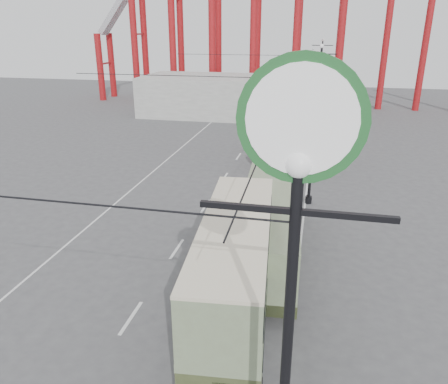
% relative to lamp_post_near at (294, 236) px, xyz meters
% --- Properties ---
extents(road_markings, '(12.52, 120.00, 0.01)m').
position_rel_lamp_post_near_xyz_m(road_markings, '(-6.46, 22.70, -7.86)').
color(road_markings, silver).
rests_on(road_markings, ground).
extents(lamp_post_near, '(3.20, 0.44, 10.80)m').
position_rel_lamp_post_near_xyz_m(lamp_post_near, '(0.00, 0.00, 0.00)').
color(lamp_post_near, black).
rests_on(lamp_post_near, ground).
extents(lamp_post_mid, '(3.20, 0.44, 9.32)m').
position_rel_lamp_post_near_xyz_m(lamp_post_mid, '(0.00, 21.00, -3.18)').
color(lamp_post_mid, black).
rests_on(lamp_post_mid, ground).
extents(lamp_post_far, '(3.20, 0.44, 9.32)m').
position_rel_lamp_post_near_xyz_m(lamp_post_far, '(0.00, 43.00, -3.18)').
color(lamp_post_far, black).
rests_on(lamp_post_far, ground).
extents(lamp_post_distant, '(3.20, 0.44, 9.32)m').
position_rel_lamp_post_near_xyz_m(lamp_post_distant, '(0.00, 65.00, -3.18)').
color(lamp_post_distant, black).
rests_on(lamp_post_distant, ground).
extents(fairground_shed, '(22.00, 10.00, 5.00)m').
position_rel_lamp_post_near_xyz_m(fairground_shed, '(-11.60, 50.00, -5.36)').
color(fairground_shed, '#969591').
rests_on(fairground_shed, ground).
extents(double_decker_bus, '(3.12, 9.32, 4.91)m').
position_rel_lamp_post_near_xyz_m(double_decker_bus, '(-2.24, 6.64, -5.11)').
color(double_decker_bus, '#373F22').
rests_on(double_decker_bus, ground).
extents(single_decker_green, '(3.55, 12.06, 3.36)m').
position_rel_lamp_post_near_xyz_m(single_decker_green, '(-1.76, 13.36, -5.96)').
color(single_decker_green, '#717E5C').
rests_on(single_decker_green, ground).
extents(single_decker_cream, '(3.49, 10.97, 3.36)m').
position_rel_lamp_post_near_xyz_m(single_decker_cream, '(-2.16, 31.09, -5.97)').
color(single_decker_cream, beige).
rests_on(single_decker_cream, ground).
extents(pedestrian, '(0.75, 0.50, 2.02)m').
position_rel_lamp_post_near_xyz_m(pedestrian, '(-4.43, 7.16, -6.85)').
color(pedestrian, black).
rests_on(pedestrian, ground).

